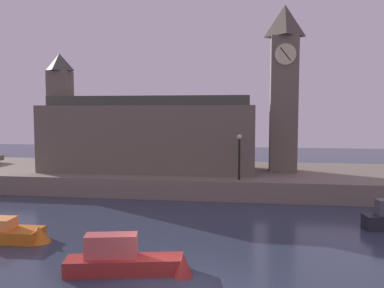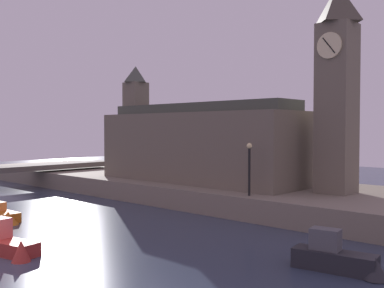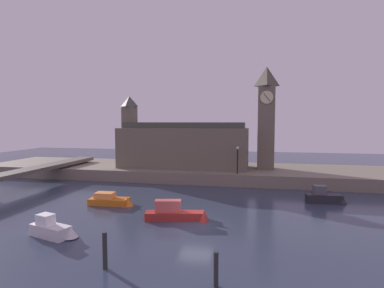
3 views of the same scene
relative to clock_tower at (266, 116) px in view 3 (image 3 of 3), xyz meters
name	(u,v)px [view 3 (image 3 of 3)]	position (x,y,z in m)	size (l,w,h in m)	color
ground_plane	(196,223)	(-5.80, -19.92, -8.62)	(120.00, 120.00, 0.00)	#2D384C
far_embankment	(223,172)	(-5.80, 0.08, -7.87)	(70.00, 12.00, 1.50)	slate
clock_tower	(266,116)	(0.00, 0.00, 0.00)	(2.43, 2.47, 13.80)	#6B6051
parliament_hall	(181,145)	(-11.68, -0.97, -4.01)	(17.96, 5.96, 10.12)	#6B6051
streetlamp	(238,156)	(-3.50, -4.96, -4.98)	(0.36, 0.36, 3.37)	black
mooring_post_left	(105,251)	(-9.17, -28.19, -7.61)	(0.26, 0.26, 2.02)	#2B2B2B
mooring_post_right	(216,269)	(-3.10, -28.73, -7.77)	(0.25, 0.25, 1.71)	#2B2B2B
boat_barge_dark	(326,197)	(5.51, -11.30, -8.07)	(3.93, 1.54, 1.67)	#232328
boat_dinghy_red	(179,213)	(-7.31, -19.34, -8.10)	(5.45, 2.11, 1.82)	maroon
boat_patrol_orange	(114,201)	(-14.52, -16.22, -8.22)	(4.47, 1.74, 1.27)	orange
boat_ferry_white	(54,229)	(-14.86, -24.66, -8.09)	(3.78, 1.96, 1.55)	silver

